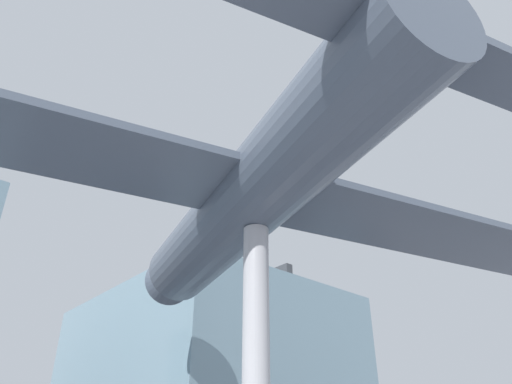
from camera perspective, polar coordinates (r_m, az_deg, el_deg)
name	(u,v)px	position (r m, az deg, el deg)	size (l,w,h in m)	color
support_pylon_central	(256,373)	(9.97, 0.00, -19.95)	(0.54, 0.54, 5.95)	#B7B7BC
suspended_airplane	(253,195)	(11.45, -0.39, -0.35)	(19.21, 13.01, 3.08)	#4C5666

